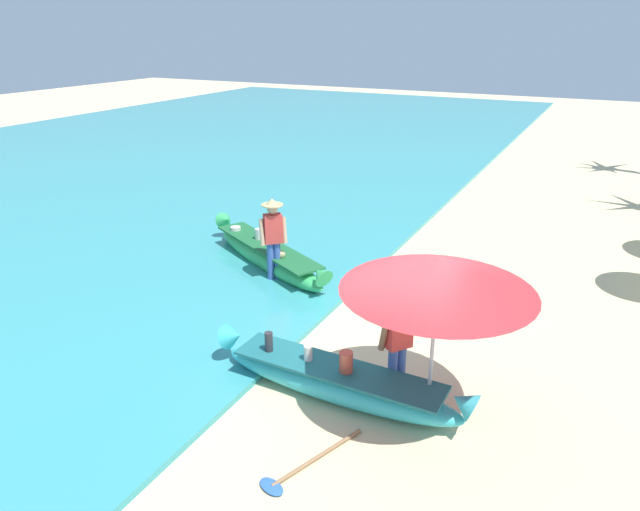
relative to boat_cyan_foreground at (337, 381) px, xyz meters
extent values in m
plane|color=beige|center=(0.39, 0.48, -0.28)|extent=(80.00, 80.00, 0.00)
cube|color=teal|center=(-13.23, 8.48, -0.23)|extent=(24.00, 56.00, 0.10)
ellipsoid|color=#33B2BC|center=(0.00, 0.00, -0.04)|extent=(3.70, 0.74, 0.48)
cone|color=#33B2BC|center=(1.80, -0.04, 0.25)|extent=(0.41, 0.40, 0.47)
cone|color=#33B2BC|center=(-1.79, 0.04, 0.25)|extent=(0.41, 0.40, 0.47)
cube|color=#1C6267|center=(0.00, 0.00, 0.20)|extent=(3.11, 0.74, 0.04)
cylinder|color=#2D2D33|center=(-1.10, -0.03, 0.36)|extent=(0.12, 0.12, 0.32)
cylinder|color=silver|center=(-0.47, 0.01, 0.32)|extent=(0.13, 0.13, 0.25)
cylinder|color=#B74C38|center=(0.14, -0.02, 0.36)|extent=(0.20, 0.20, 0.32)
ellipsoid|color=#38B760|center=(-3.42, 3.66, -0.02)|extent=(3.97, 2.54, 0.52)
cone|color=#38B760|center=(-1.63, 2.70, 0.29)|extent=(0.54, 0.53, 0.46)
cone|color=#38B760|center=(-5.20, 4.62, 0.29)|extent=(0.54, 0.53, 0.46)
cube|color=#1E6435|center=(-3.42, 3.66, 0.24)|extent=(3.39, 2.24, 0.04)
cylinder|color=silver|center=(-4.60, 4.19, 0.29)|extent=(0.23, 0.23, 0.10)
cylinder|color=silver|center=(-3.80, 3.92, 0.37)|extent=(0.16, 0.16, 0.26)
cylinder|color=#386699|center=(-3.18, 3.62, 0.40)|extent=(0.18, 0.18, 0.33)
sphere|color=tan|center=(-2.78, 3.19, 0.32)|extent=(0.17, 0.17, 0.17)
cylinder|color=#3D5BA8|center=(-2.84, 3.11, 0.17)|extent=(0.14, 0.14, 0.89)
cylinder|color=#3D5BA8|center=(-2.94, 3.02, 0.17)|extent=(0.14, 0.14, 0.89)
cube|color=#DB3D38|center=(-2.89, 3.07, 0.91)|extent=(0.41, 0.41, 0.59)
cylinder|color=tan|center=(-2.71, 3.21, 0.86)|extent=(0.20, 0.21, 0.54)
cylinder|color=tan|center=(-3.04, 2.89, 0.86)|extent=(0.20, 0.21, 0.54)
sphere|color=tan|center=(-2.89, 3.07, 1.32)|extent=(0.22, 0.22, 0.22)
cylinder|color=tan|center=(-2.89, 3.07, 1.40)|extent=(0.44, 0.44, 0.02)
cone|color=tan|center=(-2.89, 3.07, 1.47)|extent=(0.26, 0.26, 0.12)
cylinder|color=#3D5BA8|center=(0.67, 0.42, 0.11)|extent=(0.14, 0.14, 0.79)
cylinder|color=#3D5BA8|center=(0.76, 0.53, 0.11)|extent=(0.14, 0.14, 0.79)
cube|color=#DB3D38|center=(0.72, 0.47, 0.81)|extent=(0.39, 0.42, 0.60)
cylinder|color=brown|center=(0.57, 0.30, 0.76)|extent=(0.22, 0.19, 0.55)
cylinder|color=brown|center=(0.83, 0.67, 0.76)|extent=(0.22, 0.19, 0.55)
sphere|color=brown|center=(0.72, 0.47, 1.23)|extent=(0.22, 0.22, 0.22)
cylinder|color=#B7B7BC|center=(1.28, 0.20, 0.88)|extent=(0.05, 0.05, 2.31)
cone|color=red|center=(1.28, 0.20, 1.83)|extent=(2.49, 2.49, 0.44)
cylinder|color=#333338|center=(1.28, 0.20, -0.25)|extent=(0.36, 0.36, 0.06)
cylinder|color=#8E6B47|center=(0.34, -1.25, -0.25)|extent=(0.56, 1.40, 0.05)
ellipsoid|color=#2D60B7|center=(0.08, -1.94, -0.25)|extent=(0.41, 0.31, 0.03)
camera|label=1|loc=(2.98, -6.41, 4.73)|focal=32.85mm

